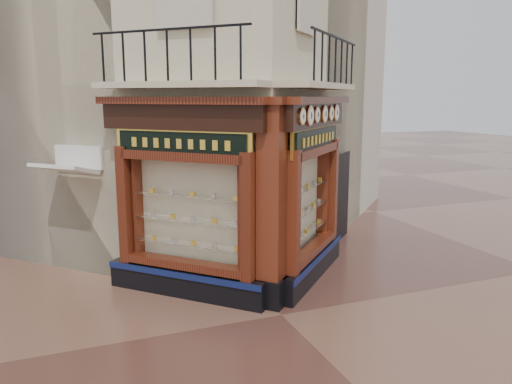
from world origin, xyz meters
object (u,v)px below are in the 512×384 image
clock_f (336,113)px  signboard_right (317,139)px  clock_a (302,116)px  clock_e (331,113)px  awning (72,279)px  clock_b (310,116)px  clock_c (317,115)px  signboard_left (181,143)px  clock_d (324,114)px  corner_pilaster (272,207)px

clock_f → signboard_right: (-0.87, -0.72, -0.52)m
clock_a → clock_f: bearing=0.0°
clock_e → clock_f: 0.45m
clock_a → awning: bearing=100.5°
clock_b → clock_c: 0.45m
signboard_left → signboard_right: size_ratio=0.99×
clock_d → signboard_right: clock_d is taller
awning → signboard_left: (2.12, -1.86, 3.10)m
corner_pilaster → clock_f: bearing=-8.4°
clock_c → clock_d: 0.56m
clock_b → signboard_right: 1.00m
signboard_right → clock_c: bearing=-164.4°
corner_pilaster → clock_c: 2.19m
awning → signboard_right: bearing=-155.2°
clock_b → corner_pilaster: bearing=154.7°
clock_c → clock_e: clock_e is taller
clock_c → clock_f: bearing=0.0°
clock_c → awning: (-4.84, 2.21, -3.62)m
corner_pilaster → clock_e: 2.98m
signboard_left → clock_b: bearing=-150.7°
clock_b → clock_e: 1.52m
clock_a → signboard_left: (-2.06, 1.02, -0.52)m
corner_pilaster → clock_b: corner_pilaster is taller
clock_a → clock_d: bearing=0.0°
signboard_left → signboard_right: 2.92m
clock_c → clock_a: bearing=-180.0°
clock_b → signboard_left: bearing=119.3°
clock_e → signboard_right: clock_e is taller
clock_c → clock_e: bearing=-0.0°
clock_e → signboard_right: size_ratio=0.15×
clock_b → clock_f: size_ratio=1.04×
clock_c → clock_e: 1.07m
clock_d → clock_b: bearing=180.0°
clock_a → clock_d: clock_d is taller
clock_a → clock_c: size_ratio=0.99×
clock_e → awning: bearing=120.4°
corner_pilaster → clock_d: bearing=-12.6°
clock_f → awning: size_ratio=0.29×
clock_f → signboard_left: bearing=145.7°
awning → signboard_left: signboard_left is taller
clock_b → awning: size_ratio=0.31×
corner_pilaster → signboard_left: 2.12m
clock_e → awning: (-5.59, 1.46, -3.62)m
awning → signboard_right: 6.20m
awning → clock_e: bearing=-149.6°
clock_b → clock_f: clock_b is taller
clock_e → clock_f: bearing=0.0°
awning → signboard_left: 4.19m
clock_b → clock_e: (1.08, 1.08, 0.00)m
awning → signboard_left: size_ratio=0.60×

